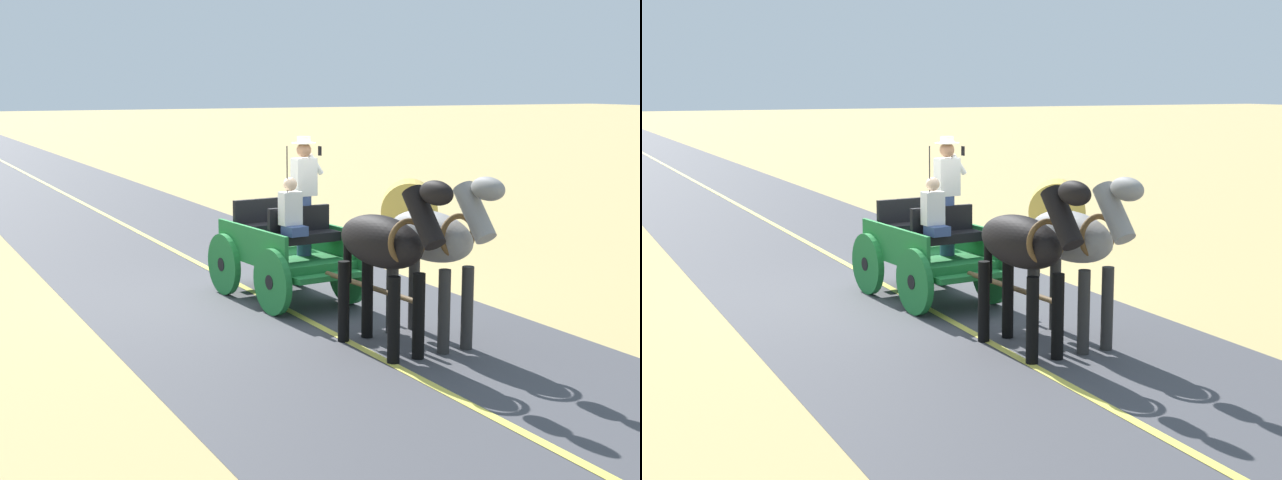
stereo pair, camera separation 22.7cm
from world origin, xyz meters
The scene contains 7 objects.
ground_plane centered at (0.00, 0.00, 0.00)m, with size 200.00×200.00×0.00m, color tan.
road_surface centered at (0.00, 0.00, 0.00)m, with size 5.59×160.00×0.01m, color #424247.
road_centre_stripe centered at (0.00, 0.00, 0.01)m, with size 0.12×160.00×0.00m, color #DBCC4C.
horse_drawn_carriage centered at (-0.28, 0.31, 0.82)m, with size 1.63×4.52×2.50m.
horse_near_side centered at (-0.95, 3.29, 1.32)m, with size 0.68×2.14×2.21m.
horse_off_side centered at (-0.19, 3.36, 1.32)m, with size 0.68×2.14×2.21m.
hay_bale centered at (-5.11, -3.88, 0.60)m, with size 1.20×1.20×1.10m, color gold.
Camera 1 is at (5.43, 12.71, 3.28)m, focal length 51.38 mm.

